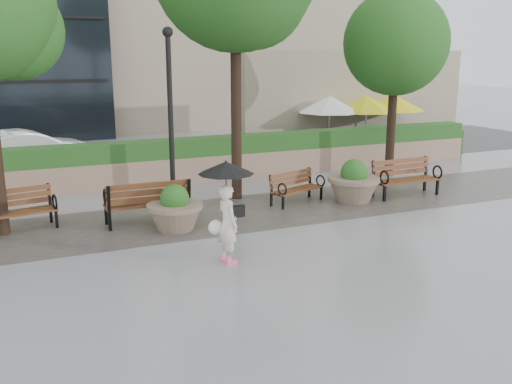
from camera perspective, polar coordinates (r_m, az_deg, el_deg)
name	(u,v)px	position (r m, az deg, el deg)	size (l,w,h in m)	color
ground	(222,261)	(11.09, -3.43, -6.88)	(100.00, 100.00, 0.00)	gray
cobble_strip	(179,220)	(13.81, -7.73, -2.78)	(28.00, 3.20, 0.01)	#383330
hedge_wall	(141,164)	(17.44, -11.43, 2.77)	(24.00, 0.80, 1.35)	#93765F
cafe_wall	(356,101)	(23.75, 9.98, 8.95)	(10.00, 0.60, 4.00)	tan
cafe_hedge	(376,148)	(21.85, 11.88, 4.36)	(8.00, 0.50, 0.90)	#174619
asphalt_street	(118,163)	(21.42, -13.64, 2.87)	(40.00, 7.00, 0.00)	black
bench_1	(15,219)	(13.85, -22.95, -2.54)	(1.85, 1.00, 0.94)	brown
bench_2	(148,211)	(13.58, -10.76, -1.85)	(1.96, 0.79, 1.04)	brown
bench_3	(297,194)	(15.19, 4.08, -0.22)	(1.65, 1.08, 0.83)	brown
bench_4	(405,186)	(16.43, 14.71, 0.63)	(1.91, 0.76, 1.02)	brown
planter_left	(175,212)	(12.95, -8.10, -2.03)	(1.26, 1.26, 1.06)	#7F6B56
planter_right	(354,185)	(15.49, 9.73, 0.67)	(1.38, 1.38, 1.16)	#7F6B56
lamppost	(171,138)	(13.43, -8.46, 5.38)	(0.28, 0.28, 4.47)	black
tree_2	(398,47)	(18.98, 14.04, 13.93)	(3.38, 3.27, 5.84)	black
patio_umb_white	(330,105)	(22.06, 7.38, 8.66)	(2.50, 2.50, 2.30)	black
patio_umb_yellow_a	(367,104)	(22.51, 10.99, 8.63)	(2.50, 2.50, 2.30)	black
patio_umb_yellow_b	(393,103)	(23.33, 13.53, 8.67)	(2.50, 2.50, 2.30)	black
car_right	(29,151)	(20.63, -21.73, 3.84)	(1.49, 4.26, 1.40)	silver
pedestrian	(227,202)	(10.69, -2.94, -1.01)	(1.06, 1.06, 1.95)	beige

